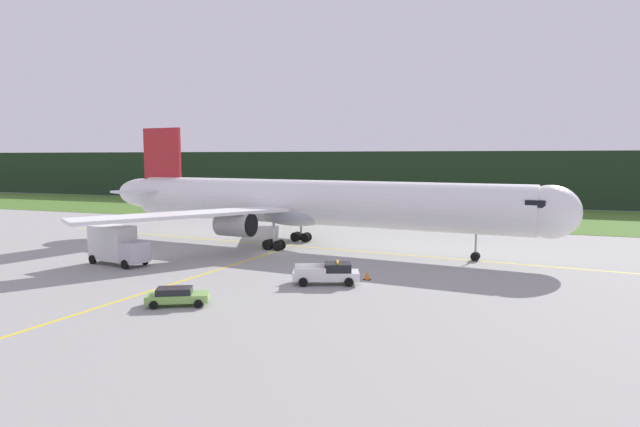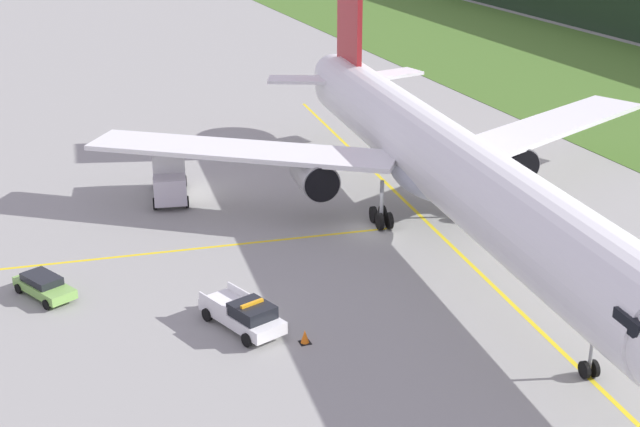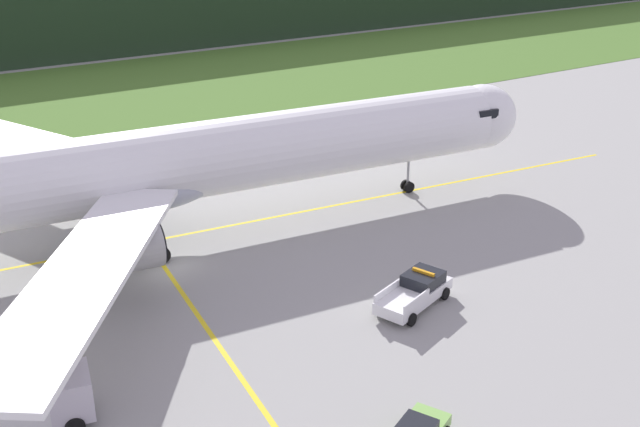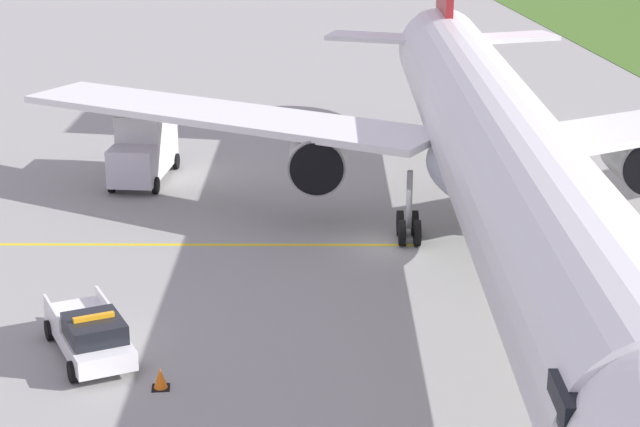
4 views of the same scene
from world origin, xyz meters
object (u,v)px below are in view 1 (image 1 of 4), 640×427
at_px(ops_pickup_truck, 329,273).
at_px(catering_truck, 117,245).
at_px(staff_car, 177,296).
at_px(apron_cone, 367,275).
at_px(airliner, 309,203).

distance_m(ops_pickup_truck, catering_truck, 22.61).
relative_size(staff_car, apron_cone, 6.18).
bearing_deg(airliner, staff_car, -89.87).
bearing_deg(apron_cone, catering_truck, -175.53).
xyz_separation_m(ops_pickup_truck, catering_truck, (-22.57, 0.62, 1.07)).
bearing_deg(apron_cone, staff_car, -130.65).
relative_size(airliner, staff_car, 12.50).
bearing_deg(staff_car, catering_truck, 143.62).
bearing_deg(apron_cone, ops_pickup_truck, -135.87).
xyz_separation_m(staff_car, apron_cone, (10.82, 12.60, -0.33)).
bearing_deg(staff_car, apron_cone, 49.35).
relative_size(catering_truck, apron_cone, 8.93).
height_order(airliner, staff_car, airliner).
relative_size(airliner, apron_cone, 77.28).
bearing_deg(ops_pickup_truck, airliner, 116.35).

